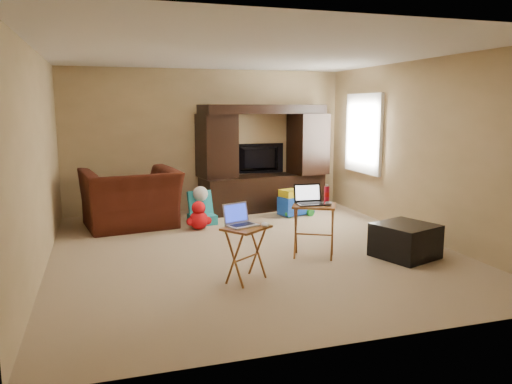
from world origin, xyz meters
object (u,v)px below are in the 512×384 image
object	(u,v)px
tray_table_left	(246,254)
laptop_right	(311,195)
water_bottle	(327,194)
tray_table_right	(314,231)
recliner	(131,199)
mouse_left	(265,225)
entertainment_center	(264,158)
child_rocker	(202,208)
television	(260,159)
plush_toy	(199,215)
mouse_right	(328,204)
push_toy	(296,202)
ottoman	(405,241)
laptop_left	(243,215)

from	to	relation	value
tray_table_left	laptop_right	xyz separation A→B (m)	(1.00, 0.60, 0.49)
water_bottle	tray_table_left	bearing A→B (deg)	-152.04
tray_table_left	tray_table_right	world-z (taller)	tray_table_right
recliner	mouse_left	xyz separation A→B (m)	(1.21, -2.94, 0.17)
entertainment_center	water_bottle	distance (m)	2.89
recliner	mouse_left	world-z (taller)	recliner
child_rocker	television	bearing A→B (deg)	30.11
entertainment_center	tray_table_left	world-z (taller)	entertainment_center
plush_toy	tray_table_left	bearing A→B (deg)	-88.71
mouse_left	mouse_right	xyz separation A→B (m)	(0.98, 0.53, 0.07)
tray_table_right	mouse_right	world-z (taller)	mouse_right
mouse_left	push_toy	bearing A→B (deg)	62.57
recliner	ottoman	xyz separation A→B (m)	(3.15, -2.63, -0.24)
recliner	child_rocker	xyz separation A→B (m)	(1.09, -0.11, -0.19)
laptop_left	mouse_right	xyz separation A→B (m)	(1.20, 0.43, -0.02)
tray_table_left	mouse_left	distance (m)	0.38
television	push_toy	bearing A→B (deg)	116.02
plush_toy	laptop_left	world-z (taller)	laptop_left
entertainment_center	push_toy	size ratio (longest dim) A/B	3.77
recliner	tray_table_left	world-z (taller)	recliner
recliner	water_bottle	size ratio (longest dim) A/B	6.75
tray_table_right	mouse_left	bearing A→B (deg)	-114.51
plush_toy	tray_table_right	size ratio (longest dim) A/B	0.67
tray_table_left	push_toy	bearing A→B (deg)	23.40
water_bottle	mouse_left	bearing A→B (deg)	-145.25
tray_table_left	laptop_left	world-z (taller)	laptop_left
television	push_toy	distance (m)	1.15
push_toy	plush_toy	bearing A→B (deg)	177.65
plush_toy	tray_table_left	distance (m)	2.41
push_toy	ottoman	xyz separation A→B (m)	(0.38, -2.69, -0.02)
tray_table_left	tray_table_right	bearing A→B (deg)	-6.72
child_rocker	laptop_right	xyz separation A→B (m)	(0.93, -2.16, 0.52)
laptop_left	water_bottle	size ratio (longest dim) A/B	1.52
recliner	laptop_right	distance (m)	3.06
child_rocker	ottoman	bearing A→B (deg)	-58.90
laptop_right	mouse_right	size ratio (longest dim) A/B	2.58
recliner	mouse_left	distance (m)	3.19
mouse_left	laptop_left	bearing A→B (deg)	155.56
entertainment_center	water_bottle	xyz separation A→B (m)	(-0.12, -2.89, -0.18)
push_toy	ottoman	size ratio (longest dim) A/B	0.94
television	laptop_right	bearing A→B (deg)	84.72
tray_table_left	laptop_left	distance (m)	0.42
recliner	child_rocker	bearing A→B (deg)	164.80
tray_table_right	water_bottle	world-z (taller)	water_bottle
recliner	mouse_right	world-z (taller)	recliner
recliner	tray_table_right	bearing A→B (deg)	122.66
television	ottoman	size ratio (longest dim) A/B	1.47
child_rocker	tray_table_right	size ratio (longest dim) A/B	0.79
child_rocker	water_bottle	size ratio (longest dim) A/B	2.56
child_rocker	ottoman	size ratio (longest dim) A/B	0.80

